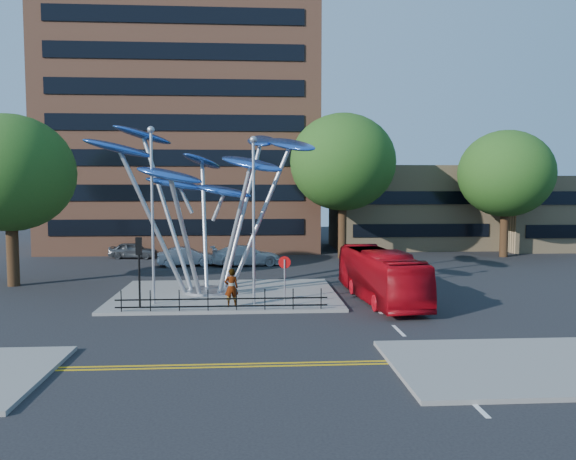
{
  "coord_description": "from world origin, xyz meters",
  "views": [
    {
      "loc": [
        0.42,
        -24.6,
        5.95
      ],
      "look_at": [
        2.26,
        4.0,
        3.77
      ],
      "focal_mm": 35.0,
      "sensor_mm": 36.0,
      "label": 1
    }
  ],
  "objects": [
    {
      "name": "parked_car_right",
      "position": [
        -0.05,
        18.0,
        0.77
      ],
      "size": [
        5.57,
        2.98,
        1.54
      ],
      "primitive_type": "imported",
      "rotation": [
        0.0,
        0.0,
        1.73
      ],
      "color": "silver",
      "rests_on": "ground"
    },
    {
      "name": "street_lamp_left",
      "position": [
        -4.5,
        3.5,
        5.36
      ],
      "size": [
        0.36,
        0.36,
        8.8
      ],
      "color": "#9EA0A5",
      "rests_on": "traffic_island"
    },
    {
      "name": "ground",
      "position": [
        0.0,
        0.0,
        0.0
      ],
      "size": [
        120.0,
        120.0,
        0.0
      ],
      "primitive_type": "plane",
      "color": "black",
      "rests_on": "ground"
    },
    {
      "name": "red_bus",
      "position": [
        7.15,
        4.24,
        1.34
      ],
      "size": [
        2.95,
        9.76,
        2.68
      ],
      "primitive_type": "imported",
      "rotation": [
        0.0,
        0.0,
        0.07
      ],
      "color": "#A40710",
      "rests_on": "ground"
    },
    {
      "name": "low_building_near",
      "position": [
        16.0,
        30.0,
        4.0
      ],
      "size": [
        15.0,
        8.0,
        8.0
      ],
      "primitive_type": "cube",
      "color": "tan",
      "rests_on": "ground"
    },
    {
      "name": "traffic_light_island",
      "position": [
        -5.0,
        2.5,
        2.61
      ],
      "size": [
        0.28,
        0.18,
        3.42
      ],
      "color": "black",
      "rests_on": "traffic_island"
    },
    {
      "name": "double_yellow_near",
      "position": [
        0.0,
        -6.0,
        0.01
      ],
      "size": [
        40.0,
        0.12,
        0.01
      ],
      "primitive_type": "cube",
      "color": "gold",
      "rests_on": "ground"
    },
    {
      "name": "brick_tower",
      "position": [
        -6.0,
        32.0,
        15.0
      ],
      "size": [
        25.0,
        15.0,
        30.0
      ],
      "primitive_type": "cube",
      "color": "#925A3F",
      "rests_on": "ground"
    },
    {
      "name": "low_building_far",
      "position": [
        30.0,
        28.0,
        3.5
      ],
      "size": [
        12.0,
        8.0,
        7.0
      ],
      "primitive_type": "cube",
      "color": "tan",
      "rests_on": "ground"
    },
    {
      "name": "pedestrian",
      "position": [
        -0.6,
        2.5,
        1.09
      ],
      "size": [
        0.76,
        0.57,
        1.87
      ],
      "primitive_type": "imported",
      "rotation": [
        0.0,
        0.0,
        3.34
      ],
      "color": "gray",
      "rests_on": "traffic_island"
    },
    {
      "name": "traffic_island",
      "position": [
        -1.0,
        6.0,
        0.07
      ],
      "size": [
        12.0,
        9.0,
        0.15
      ],
      "primitive_type": "cube",
      "color": "slate",
      "rests_on": "ground"
    },
    {
      "name": "pavement_right",
      "position": [
        11.0,
        -7.0,
        0.07
      ],
      "size": [
        12.0,
        6.0,
        0.15
      ],
      "primitive_type": "cube",
      "color": "slate",
      "rests_on": "ground"
    },
    {
      "name": "tree_right",
      "position": [
        8.0,
        22.0,
        8.04
      ],
      "size": [
        8.8,
        8.8,
        12.11
      ],
      "color": "black",
      "rests_on": "ground"
    },
    {
      "name": "double_yellow_far",
      "position": [
        0.0,
        -6.3,
        0.01
      ],
      "size": [
        40.0,
        0.12,
        0.01
      ],
      "primitive_type": "cube",
      "color": "gold",
      "rests_on": "ground"
    },
    {
      "name": "no_entry_sign_island",
      "position": [
        2.0,
        2.52,
        1.82
      ],
      "size": [
        0.6,
        0.1,
        2.45
      ],
      "color": "#9EA0A5",
      "rests_on": "traffic_island"
    },
    {
      "name": "tree_left",
      "position": [
        -14.0,
        10.0,
        6.79
      ],
      "size": [
        7.6,
        7.6,
        10.32
      ],
      "color": "black",
      "rests_on": "ground"
    },
    {
      "name": "street_lamp_right",
      "position": [
        0.5,
        3.0,
        5.09
      ],
      "size": [
        0.36,
        0.36,
        8.3
      ],
      "color": "#9EA0A5",
      "rests_on": "traffic_island"
    },
    {
      "name": "parked_car_left",
      "position": [
        -9.56,
        23.0,
        0.68
      ],
      "size": [
        4.14,
        2.04,
        1.36
      ],
      "primitive_type": "imported",
      "rotation": [
        0.0,
        0.0,
        1.46
      ],
      "color": "#43474C",
      "rests_on": "ground"
    },
    {
      "name": "leaf_sculpture",
      "position": [
        -2.07,
        6.68,
        6.87
      ],
      "size": [
        12.72,
        9.54,
        9.51
      ],
      "color": "#9EA0A5",
      "rests_on": "traffic_island"
    },
    {
      "name": "tree_far",
      "position": [
        22.0,
        22.0,
        7.11
      ],
      "size": [
        8.0,
        8.0,
        10.81
      ],
      "color": "black",
      "rests_on": "ground"
    },
    {
      "name": "parked_car_mid",
      "position": [
        -4.55,
        18.0,
        0.72
      ],
      "size": [
        4.53,
        2.19,
        1.43
      ],
      "primitive_type": "imported",
      "rotation": [
        0.0,
        0.0,
        1.73
      ],
      "color": "#ADB0B5",
      "rests_on": "ground"
    },
    {
      "name": "pedestrian_railing_front",
      "position": [
        -1.0,
        1.7,
        0.55
      ],
      "size": [
        10.0,
        0.06,
        1.0
      ],
      "color": "black",
      "rests_on": "traffic_island"
    }
  ]
}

